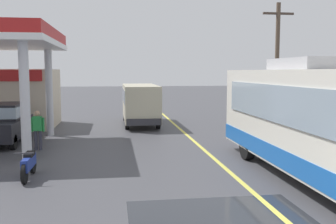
{
  "coord_description": "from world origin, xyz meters",
  "views": [
    {
      "loc": [
        -3.71,
        -5.63,
        3.27
      ],
      "look_at": [
        -1.5,
        10.0,
        1.6
      ],
      "focal_mm": 41.03,
      "sensor_mm": 36.0,
      "label": 1
    }
  ],
  "objects_px": {
    "coach_bus_main": "(324,125)",
    "pedestrian_near_pump": "(38,128)",
    "minibus_opposing_lane": "(140,101)",
    "motorcycle_parked_forecourt": "(29,164)",
    "car_at_pump": "(4,121)"
  },
  "relations": [
    {
      "from": "pedestrian_near_pump",
      "to": "motorcycle_parked_forecourt",
      "type": "bearing_deg",
      "value": -82.92
    },
    {
      "from": "motorcycle_parked_forecourt",
      "to": "minibus_opposing_lane",
      "type": "bearing_deg",
      "value": 70.05
    },
    {
      "from": "minibus_opposing_lane",
      "to": "pedestrian_near_pump",
      "type": "distance_m",
      "value": 8.68
    },
    {
      "from": "car_at_pump",
      "to": "minibus_opposing_lane",
      "type": "height_order",
      "value": "minibus_opposing_lane"
    },
    {
      "from": "coach_bus_main",
      "to": "pedestrian_near_pump",
      "type": "height_order",
      "value": "coach_bus_main"
    },
    {
      "from": "coach_bus_main",
      "to": "car_at_pump",
      "type": "xyz_separation_m",
      "value": [
        -10.95,
        7.97,
        -0.71
      ]
    },
    {
      "from": "coach_bus_main",
      "to": "car_at_pump",
      "type": "bearing_deg",
      "value": 143.96
    },
    {
      "from": "coach_bus_main",
      "to": "pedestrian_near_pump",
      "type": "relative_size",
      "value": 6.65
    },
    {
      "from": "motorcycle_parked_forecourt",
      "to": "coach_bus_main",
      "type": "bearing_deg",
      "value": -11.79
    },
    {
      "from": "motorcycle_parked_forecourt",
      "to": "pedestrian_near_pump",
      "type": "xyz_separation_m",
      "value": [
        -0.54,
        4.37,
        0.49
      ]
    },
    {
      "from": "minibus_opposing_lane",
      "to": "motorcycle_parked_forecourt",
      "type": "distance_m",
      "value": 12.4
    },
    {
      "from": "coach_bus_main",
      "to": "pedestrian_near_pump",
      "type": "xyz_separation_m",
      "value": [
        -9.16,
        6.16,
        -0.79
      ]
    },
    {
      "from": "pedestrian_near_pump",
      "to": "coach_bus_main",
      "type": "bearing_deg",
      "value": -33.95
    },
    {
      "from": "minibus_opposing_lane",
      "to": "motorcycle_parked_forecourt",
      "type": "height_order",
      "value": "minibus_opposing_lane"
    },
    {
      "from": "car_at_pump",
      "to": "pedestrian_near_pump",
      "type": "bearing_deg",
      "value": -45.13
    }
  ]
}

